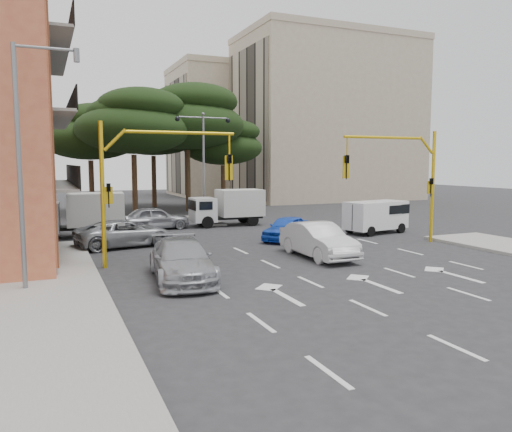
# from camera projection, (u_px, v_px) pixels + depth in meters

# --- Properties ---
(ground) EXTENTS (120.00, 120.00, 0.00)m
(ground) POSITION_uv_depth(u_px,v_px,m) (311.00, 261.00, 22.13)
(ground) COLOR #28282B
(ground) RESTS_ON ground
(sidewalk_left) EXTENTS (5.00, 26.00, 0.15)m
(sidewalk_left) POSITION_uv_depth(u_px,v_px,m) (22.00, 315.00, 13.99)
(sidewalk_left) COLOR gray
(sidewalk_left) RESTS_ON ground
(median_strip) EXTENTS (1.40, 6.00, 0.15)m
(median_strip) POSITION_uv_depth(u_px,v_px,m) (204.00, 220.00, 36.76)
(median_strip) COLOR gray
(median_strip) RESTS_ON ground
(apartment_beige_near) EXTENTS (20.20, 12.15, 18.70)m
(apartment_beige_near) POSITION_uv_depth(u_px,v_px,m) (327.00, 119.00, 58.17)
(apartment_beige_near) COLOR tan
(apartment_beige_near) RESTS_ON ground
(apartment_beige_far) EXTENTS (16.20, 12.15, 16.70)m
(apartment_beige_far) POSITION_uv_depth(u_px,v_px,m) (235.00, 132.00, 66.53)
(apartment_beige_far) COLOR tan
(apartment_beige_far) RESTS_ON ground
(pine_left_near) EXTENTS (9.15, 9.15, 10.23)m
(pine_left_near) POSITION_uv_depth(u_px,v_px,m) (134.00, 121.00, 39.86)
(pine_left_near) COLOR #382616
(pine_left_near) RESTS_ON ground
(pine_center) EXTENTS (9.98, 9.98, 11.16)m
(pine_center) POSITION_uv_depth(u_px,v_px,m) (188.00, 117.00, 43.57)
(pine_center) COLOR #382616
(pine_center) RESTS_ON ground
(pine_left_far) EXTENTS (8.32, 8.32, 9.30)m
(pine_left_far) POSITION_uv_depth(u_px,v_px,m) (91.00, 132.00, 42.43)
(pine_left_far) COLOR #382616
(pine_left_far) RESTS_ON ground
(pine_right) EXTENTS (7.49, 7.49, 8.37)m
(pine_right) POSITION_uv_depth(u_px,v_px,m) (224.00, 142.00, 47.18)
(pine_right) COLOR #382616
(pine_right) RESTS_ON ground
(pine_back) EXTENTS (9.15, 9.15, 10.23)m
(pine_back) POSITION_uv_depth(u_px,v_px,m) (154.00, 128.00, 47.44)
(pine_back) COLOR #382616
(pine_back) RESTS_ON ground
(signal_mast_right) EXTENTS (5.79, 0.37, 6.00)m
(signal_mast_right) POSITION_uv_depth(u_px,v_px,m) (407.00, 171.00, 26.18)
(signal_mast_right) COLOR gold
(signal_mast_right) RESTS_ON ground
(signal_mast_left) EXTENTS (5.79, 0.37, 6.00)m
(signal_mast_left) POSITION_uv_depth(u_px,v_px,m) (146.00, 173.00, 20.89)
(signal_mast_left) COLOR gold
(signal_mast_left) RESTS_ON ground
(street_lamp_left) EXTENTS (2.08, 0.20, 8.00)m
(street_lamp_left) POSITION_uv_depth(u_px,v_px,m) (26.00, 151.00, 16.31)
(street_lamp_left) COLOR slate
(street_lamp_left) RESTS_ON sidewalk_left
(street_lamp_center) EXTENTS (4.16, 0.36, 7.77)m
(street_lamp_center) POSITION_uv_depth(u_px,v_px,m) (203.00, 147.00, 36.19)
(street_lamp_center) COLOR slate
(street_lamp_center) RESTS_ON median_strip
(car_white_hatch) EXTENTS (1.68, 4.81, 1.58)m
(car_white_hatch) POSITION_uv_depth(u_px,v_px,m) (318.00, 240.00, 22.80)
(car_white_hatch) COLOR silver
(car_white_hatch) RESTS_ON ground
(car_blue_compact) EXTENTS (4.06, 3.77, 1.35)m
(car_blue_compact) POSITION_uv_depth(u_px,v_px,m) (287.00, 228.00, 27.86)
(car_blue_compact) COLOR blue
(car_blue_compact) RESTS_ON ground
(car_silver_wagon) EXTENTS (2.68, 5.37, 1.50)m
(car_silver_wagon) POSITION_uv_depth(u_px,v_px,m) (182.00, 260.00, 18.38)
(car_silver_wagon) COLOR #9EA0A6
(car_silver_wagon) RESTS_ON ground
(car_silver_cross_a) EXTENTS (5.36, 3.17, 1.40)m
(car_silver_cross_a) POSITION_uv_depth(u_px,v_px,m) (125.00, 233.00, 25.73)
(car_silver_cross_a) COLOR gray
(car_silver_cross_a) RESTS_ON ground
(car_silver_cross_b) EXTENTS (4.51, 2.12, 1.49)m
(car_silver_cross_b) POSITION_uv_depth(u_px,v_px,m) (155.00, 218.00, 32.28)
(car_silver_cross_b) COLOR gray
(car_silver_cross_b) RESTS_ON ground
(van_white) EXTENTS (4.28, 2.55, 2.00)m
(van_white) POSITION_uv_depth(u_px,v_px,m) (376.00, 217.00, 30.59)
(van_white) COLOR white
(van_white) RESTS_ON ground
(box_truck_a) EXTENTS (5.38, 2.60, 2.57)m
(box_truck_a) POSITION_uv_depth(u_px,v_px,m) (79.00, 215.00, 28.82)
(box_truck_a) COLOR silver
(box_truck_a) RESTS_ON ground
(box_truck_b) EXTENTS (5.05, 2.20, 2.47)m
(box_truck_b) POSITION_uv_depth(u_px,v_px,m) (227.00, 208.00, 34.25)
(box_truck_b) COLOR white
(box_truck_b) RESTS_ON ground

